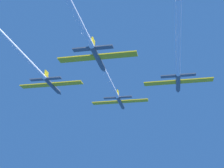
{
  "coord_description": "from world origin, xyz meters",
  "views": [
    {
      "loc": [
        17.68,
        -110.24,
        -37.55
      ],
      "look_at": [
        0.36,
        -19.82,
        0.05
      ],
      "focal_mm": 51.0,
      "sensor_mm": 36.0,
      "label": 1
    }
  ],
  "objects_px": {
    "jet_lead": "(112,87)",
    "jet_slot": "(76,15)",
    "jet_right_wing": "(178,57)",
    "jet_left_wing": "(24,57)"
  },
  "relations": [
    {
      "from": "jet_lead",
      "to": "jet_left_wing",
      "type": "distance_m",
      "value": 30.76
    },
    {
      "from": "jet_right_wing",
      "to": "jet_left_wing",
      "type": "bearing_deg",
      "value": -173.47
    },
    {
      "from": "jet_right_wing",
      "to": "jet_lead",
      "type": "bearing_deg",
      "value": 136.91
    },
    {
      "from": "jet_lead",
      "to": "jet_slot",
      "type": "height_order",
      "value": "jet_lead"
    },
    {
      "from": "jet_lead",
      "to": "jet_slot",
      "type": "distance_m",
      "value": 41.97
    },
    {
      "from": "jet_left_wing",
      "to": "jet_right_wing",
      "type": "distance_m",
      "value": 40.27
    },
    {
      "from": "jet_lead",
      "to": "jet_slot",
      "type": "relative_size",
      "value": 0.87
    },
    {
      "from": "jet_lead",
      "to": "jet_slot",
      "type": "bearing_deg",
      "value": -89.34
    },
    {
      "from": "jet_left_wing",
      "to": "jet_slot",
      "type": "xyz_separation_m",
      "value": [
        19.65,
        -17.9,
        -1.32
      ]
    },
    {
      "from": "jet_left_wing",
      "to": "jet_slot",
      "type": "distance_m",
      "value": 26.61
    }
  ]
}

